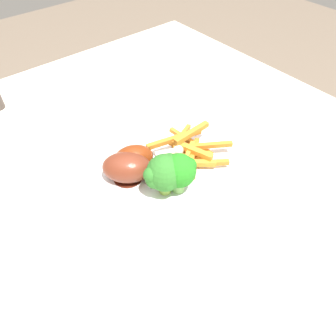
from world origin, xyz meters
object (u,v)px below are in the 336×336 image
(broccoli_floret_middle, at_px, (178,171))
(fork, at_px, (30,145))
(broccoli_floret_front, at_px, (164,173))
(chicken_drumstick_far, at_px, (137,158))
(dinner_plate, at_px, (168,178))
(dining_table, at_px, (190,209))
(carrot_fries_pile, at_px, (190,152))
(chicken_drumstick_near, at_px, (129,168))

(broccoli_floret_middle, distance_m, fork, 0.31)
(broccoli_floret_front, relative_size, broccoli_floret_middle, 1.01)
(chicken_drumstick_far, bearing_deg, fork, -147.01)
(chicken_drumstick_far, bearing_deg, dinner_plate, 27.43)
(dining_table, bearing_deg, carrot_fries_pile, 157.14)
(carrot_fries_pile, xyz_separation_m, chicken_drumstick_far, (-0.04, -0.08, 0.01))
(dinner_plate, bearing_deg, carrot_fries_pile, 98.83)
(broccoli_floret_middle, relative_size, carrot_fries_pile, 0.50)
(dinner_plate, relative_size, carrot_fries_pile, 1.87)
(broccoli_floret_middle, height_order, chicken_drumstick_near, broccoli_floret_middle)
(dinner_plate, distance_m, broccoli_floret_front, 0.06)
(dining_table, bearing_deg, broccoli_floret_front, -80.66)
(chicken_drumstick_far, bearing_deg, broccoli_floret_middle, 12.96)
(fork, bearing_deg, broccoli_floret_front, -145.93)
(broccoli_floret_front, distance_m, chicken_drumstick_near, 0.07)
(carrot_fries_pile, distance_m, fork, 0.31)
(dining_table, relative_size, broccoli_floret_middle, 14.47)
(broccoli_floret_front, height_order, chicken_drumstick_far, broccoli_floret_front)
(dining_table, height_order, chicken_drumstick_near, chicken_drumstick_near)
(dinner_plate, bearing_deg, chicken_drumstick_near, -126.95)
(broccoli_floret_middle, bearing_deg, carrot_fries_pile, 123.20)
(dining_table, relative_size, fork, 5.55)
(broccoli_floret_middle, xyz_separation_m, carrot_fries_pile, (-0.04, 0.06, -0.03))
(dinner_plate, distance_m, chicken_drumstick_near, 0.07)
(broccoli_floret_middle, height_order, chicken_drumstick_far, broccoli_floret_middle)
(dinner_plate, bearing_deg, fork, -148.16)
(broccoli_floret_front, relative_size, carrot_fries_pile, 0.50)
(chicken_drumstick_near, bearing_deg, carrot_fries_pile, 74.64)
(broccoli_floret_front, bearing_deg, fork, -154.71)
(dining_table, distance_m, dinner_plate, 0.13)
(dinner_plate, distance_m, chicken_drumstick_far, 0.06)
(dinner_plate, xyz_separation_m, fork, (-0.24, -0.15, -0.00))
(dining_table, height_order, dinner_plate, dinner_plate)
(dinner_plate, relative_size, broccoli_floret_middle, 3.77)
(dining_table, height_order, broccoli_floret_front, broccoli_floret_front)
(chicken_drumstick_far, height_order, fork, chicken_drumstick_far)
(dining_table, xyz_separation_m, chicken_drumstick_far, (-0.06, -0.08, 0.15))
(broccoli_floret_front, xyz_separation_m, fork, (-0.26, -0.12, -0.05))
(carrot_fries_pile, distance_m, chicken_drumstick_far, 0.09)
(carrot_fries_pile, bearing_deg, fork, -138.12)
(chicken_drumstick_near, bearing_deg, broccoli_floret_front, 23.76)
(chicken_drumstick_near, height_order, fork, chicken_drumstick_near)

